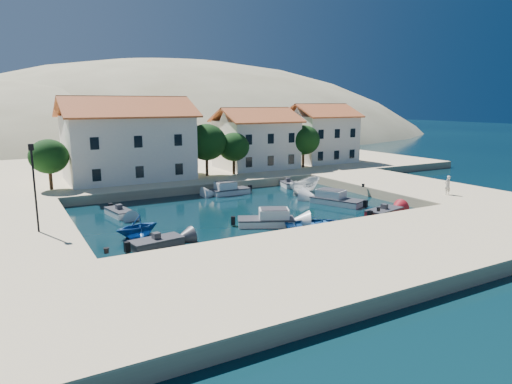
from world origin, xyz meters
TOP-DOWN VIEW (x-y plane):
  - ground at (0.00, 0.00)m, footprint 400.00×400.00m
  - quay_south at (0.00, -6.00)m, footprint 52.00×12.00m
  - quay_east at (20.50, 10.00)m, footprint 11.00×20.00m
  - quay_west at (-19.00, 10.00)m, footprint 8.00×20.00m
  - quay_north at (2.00, 38.00)m, footprint 80.00×36.00m
  - hills at (20.64, 123.62)m, footprint 254.00×176.00m
  - building_left at (-6.00, 28.00)m, footprint 14.70×9.45m
  - building_mid at (12.00, 29.00)m, footprint 10.50×8.40m
  - building_right at (24.00, 30.00)m, footprint 9.45×8.40m
  - trees at (4.51, 25.46)m, footprint 37.30×5.30m
  - lamppost at (-17.50, 8.00)m, footprint 0.35×0.25m
  - bollards at (2.80, 3.87)m, footprint 29.36×9.56m
  - motorboat_grey_sw at (-10.39, 3.48)m, footprint 3.89×2.20m
  - cabin_cruiser_south at (-0.72, 4.67)m, footprint 5.05×3.84m
  - rowboat_south at (2.35, 1.60)m, footprint 6.13×5.16m
  - motorboat_red_se at (10.31, 2.41)m, footprint 4.11×2.54m
  - cabin_cruiser_east at (9.53, 8.08)m, footprint 3.99×5.58m
  - boat_east at (10.07, 14.40)m, footprint 5.19×3.26m
  - motorboat_white_ne at (10.67, 18.74)m, footprint 2.18×3.45m
  - rowboat_west at (-10.80, 6.93)m, footprint 4.02×3.69m
  - motorboat_white_west at (-10.55, 13.98)m, footprint 2.05×3.59m
  - cabin_cruiser_north at (2.55, 18.01)m, footprint 4.28×1.83m
  - pedestrian at (19.05, 2.70)m, footprint 0.73×0.51m

SIDE VIEW (x-z plane):
  - hills at x=20.64m, z-range -72.90..26.10m
  - ground at x=0.00m, z-range 0.00..0.00m
  - rowboat_south at x=2.35m, z-range -0.54..0.54m
  - boat_east at x=10.07m, z-range -0.94..0.94m
  - rowboat_west at x=-10.80m, z-range -0.90..0.90m
  - motorboat_red_se at x=10.31m, z-range -0.33..0.92m
  - motorboat_grey_sw at x=-10.39m, z-range -0.33..0.92m
  - motorboat_white_west at x=-10.55m, z-range -0.33..0.92m
  - motorboat_white_ne at x=10.67m, z-range -0.33..0.92m
  - cabin_cruiser_south at x=-0.72m, z-range -0.32..1.28m
  - cabin_cruiser_east at x=9.53m, z-range -0.32..1.28m
  - cabin_cruiser_north at x=2.55m, z-range -0.32..1.28m
  - quay_south at x=0.00m, z-range 0.00..1.00m
  - quay_east at x=20.50m, z-range 0.00..1.00m
  - quay_west at x=-19.00m, z-range 0.00..1.00m
  - quay_north at x=2.00m, z-range 0.00..1.00m
  - bollards at x=2.80m, z-range 1.00..1.30m
  - pedestrian at x=19.05m, z-range 1.00..2.91m
  - lamppost at x=-17.50m, z-range 1.64..7.87m
  - trees at x=4.51m, z-range 1.61..8.06m
  - building_mid at x=12.00m, z-range 1.07..9.37m
  - building_right at x=24.00m, z-range 1.07..9.87m
  - building_left at x=-6.00m, z-range 1.09..10.79m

